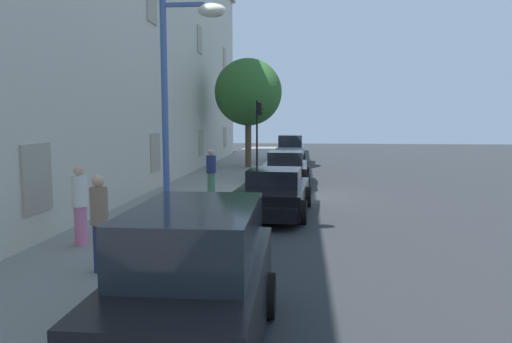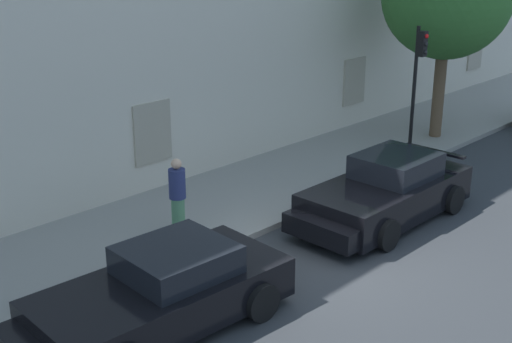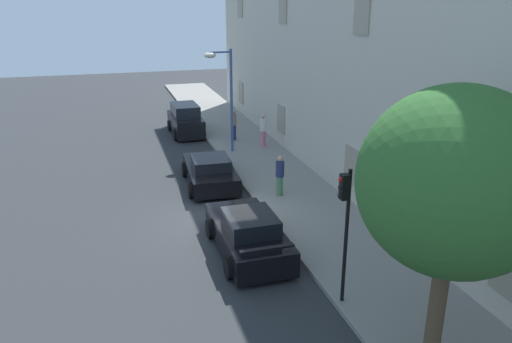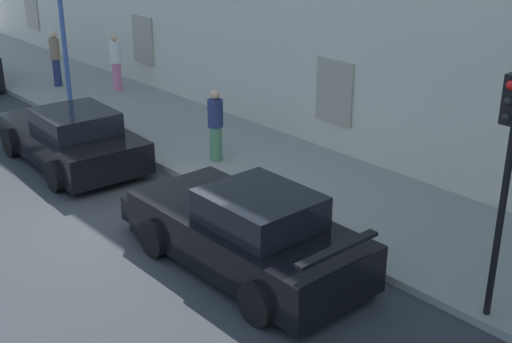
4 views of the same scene
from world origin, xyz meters
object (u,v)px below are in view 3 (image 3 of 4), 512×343
object	(u,v)px
tree_near_kerb	(455,183)
pedestrian_bystander	(263,130)
hatchback_distant	(186,121)
sportscar_yellow_flank	(247,232)
pedestrian_admiring	(234,124)
sportscar_red_lead	(209,171)
street_lamp	(223,82)
pedestrian_strolling	(280,175)
traffic_light	(345,214)

from	to	relation	value
tree_near_kerb	pedestrian_bystander	world-z (taller)	tree_near_kerb
hatchback_distant	sportscar_yellow_flank	bearing A→B (deg)	-1.82
pedestrian_admiring	hatchback_distant	bearing A→B (deg)	-136.91
sportscar_red_lead	street_lamp	world-z (taller)	street_lamp
street_lamp	pedestrian_strolling	world-z (taller)	street_lamp
sportscar_yellow_flank	street_lamp	bearing A→B (deg)	170.50
sportscar_red_lead	sportscar_yellow_flank	size ratio (longest dim) A/B	1.00
pedestrian_strolling	pedestrian_bystander	size ratio (longest dim) A/B	0.96
sportscar_yellow_flank	pedestrian_strolling	bearing A→B (deg)	146.96
sportscar_red_lead	pedestrian_bystander	world-z (taller)	pedestrian_bystander
pedestrian_bystander	hatchback_distant	bearing A→B (deg)	-139.73
street_lamp	pedestrian_admiring	distance (m)	3.59
pedestrian_admiring	pedestrian_strolling	world-z (taller)	pedestrian_admiring
sportscar_red_lead	pedestrian_strolling	bearing A→B (deg)	43.49
sportscar_yellow_flank	traffic_light	distance (m)	4.50
pedestrian_bystander	sportscar_red_lead	bearing A→B (deg)	-41.46
hatchback_distant	traffic_light	xyz separation A→B (m)	(18.67, 1.06, 1.84)
sportscar_yellow_flank	traffic_light	size ratio (longest dim) A/B	1.28
pedestrian_admiring	pedestrian_strolling	distance (m)	8.62
traffic_light	pedestrian_admiring	xyz separation A→B (m)	(-16.17, 1.28, -1.62)
sportscar_red_lead	tree_near_kerb	distance (m)	13.60
sportscar_yellow_flank	pedestrian_bystander	distance (m)	11.53
tree_near_kerb	sportscar_yellow_flank	bearing A→B (deg)	-159.69
sportscar_yellow_flank	tree_near_kerb	world-z (taller)	tree_near_kerb
hatchback_distant	tree_near_kerb	distance (m)	21.82
pedestrian_strolling	tree_near_kerb	bearing A→B (deg)	-0.67
sportscar_red_lead	sportscar_yellow_flank	world-z (taller)	sportscar_yellow_flank
sportscar_yellow_flank	pedestrian_admiring	xyz separation A→B (m)	(-12.48, 2.81, 0.43)
pedestrian_admiring	sportscar_yellow_flank	bearing A→B (deg)	-12.71
sportscar_red_lead	pedestrian_bystander	xyz separation A→B (m)	(-4.41, 3.90, 0.45)
hatchback_distant	pedestrian_bystander	xyz separation A→B (m)	(4.18, 3.54, 0.20)
sportscar_yellow_flank	pedestrian_admiring	size ratio (longest dim) A/B	2.70
pedestrian_bystander	pedestrian_strolling	bearing A→B (deg)	-12.24
sportscar_red_lead	pedestrian_admiring	xyz separation A→B (m)	(-6.09, 2.69, 0.46)
sportscar_red_lead	tree_near_kerb	size ratio (longest dim) A/B	0.77
sportscar_yellow_flank	street_lamp	world-z (taller)	street_lamp
tree_near_kerb	street_lamp	world-z (taller)	tree_near_kerb
sportscar_red_lead	traffic_light	distance (m)	10.39
sportscar_red_lead	tree_near_kerb	bearing A→B (deg)	10.04
hatchback_distant	traffic_light	distance (m)	18.79
hatchback_distant	street_lamp	distance (m)	5.57
traffic_light	street_lamp	xyz separation A→B (m)	(-14.13, 0.21, 1.13)
hatchback_distant	traffic_light	bearing A→B (deg)	3.25
traffic_light	pedestrian_bystander	distance (m)	14.80
hatchback_distant	tree_near_kerb	bearing A→B (deg)	5.11
sportscar_yellow_flank	street_lamp	xyz separation A→B (m)	(-10.43, 1.75, 3.19)
pedestrian_strolling	pedestrian_bystander	bearing A→B (deg)	167.76
tree_near_kerb	street_lamp	xyz separation A→B (m)	(-16.90, -0.64, -0.62)
tree_near_kerb	pedestrian_bystander	xyz separation A→B (m)	(-17.26, 1.62, -3.39)
tree_near_kerb	pedestrian_bystander	bearing A→B (deg)	174.62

